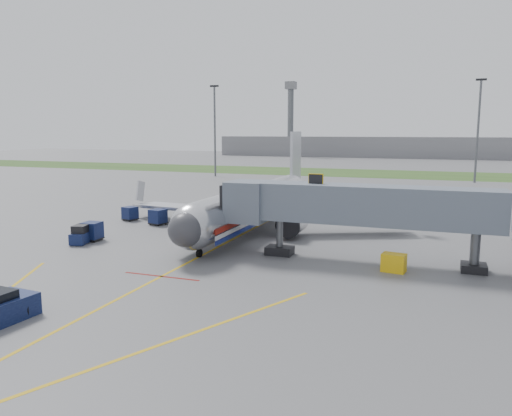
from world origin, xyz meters
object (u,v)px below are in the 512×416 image
(baggage_tug, at_px, (81,235))
(ramp_worker, at_px, (185,236))
(belt_loader, at_px, (213,224))
(airliner, at_px, (255,203))

(baggage_tug, height_order, ramp_worker, ramp_worker)
(baggage_tug, distance_m, belt_loader, 13.34)
(baggage_tug, xyz_separation_m, ramp_worker, (9.45, 2.54, 0.13))
(airliner, height_order, ramp_worker, airliner)
(baggage_tug, xyz_separation_m, belt_loader, (8.57, 10.23, -0.18))
(airliner, distance_m, ramp_worker, 10.60)
(belt_loader, xyz_separation_m, ramp_worker, (0.88, -7.68, 0.31))
(airliner, height_order, belt_loader, airliner)
(baggage_tug, bearing_deg, ramp_worker, 15.07)
(airliner, bearing_deg, belt_loader, -149.03)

